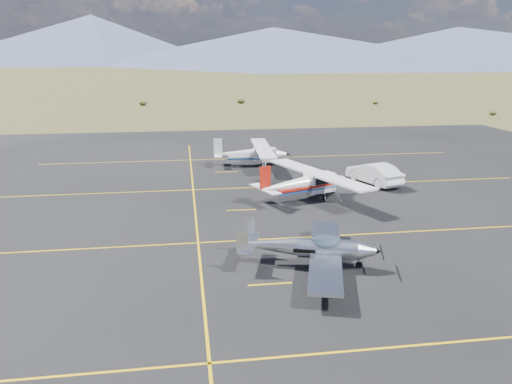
# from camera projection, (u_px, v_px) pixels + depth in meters

# --- Properties ---
(ground) EXTENTS (1600.00, 1600.00, 0.00)m
(ground) POSITION_uv_depth(u_px,v_px,m) (315.00, 251.00, 25.90)
(ground) COLOR #383D1C
(ground) RESTS_ON ground
(apron) EXTENTS (72.00, 72.00, 0.02)m
(apron) POSITION_uv_depth(u_px,v_px,m) (288.00, 210.00, 32.58)
(apron) COLOR black
(apron) RESTS_ON ground
(aircraft_low_wing) EXTENTS (6.63, 9.02, 1.96)m
(aircraft_low_wing) POSITION_uv_depth(u_px,v_px,m) (312.00, 248.00, 23.80)
(aircraft_low_wing) COLOR silver
(aircraft_low_wing) RESTS_ON apron
(aircraft_cessna) EXTENTS (7.58, 10.41, 2.70)m
(aircraft_cessna) POSITION_uv_depth(u_px,v_px,m) (305.00, 182.00, 34.87)
(aircraft_cessna) COLOR white
(aircraft_cessna) RESTS_ON apron
(aircraft_plain) EXTENTS (6.00, 10.00, 2.53)m
(aircraft_plain) POSITION_uv_depth(u_px,v_px,m) (252.00, 153.00, 45.37)
(aircraft_plain) COLOR white
(aircraft_plain) RESTS_ON apron
(sedan) EXTENTS (3.28, 5.39, 1.68)m
(sedan) POSITION_uv_depth(u_px,v_px,m) (374.00, 173.00, 38.98)
(sedan) COLOR white
(sedan) RESTS_ON apron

